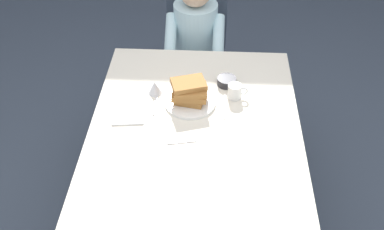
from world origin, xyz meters
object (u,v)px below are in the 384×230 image
(knife_right_of_plate, at_px, (225,107))
(bowl_butter, at_px, (227,81))
(diner_person, at_px, (195,38))
(syrup_pitcher, at_px, (155,88))
(spoon_near_edge, at_px, (182,142))
(dining_table_main, at_px, (195,143))
(plate_breakfast, at_px, (190,102))
(cup_coffee, at_px, (235,91))
(fork_left_of_plate, at_px, (156,104))
(chair_diner, at_px, (196,43))
(breakfast_stack, at_px, (190,92))

(knife_right_of_plate, bearing_deg, bowl_butter, -1.80)
(diner_person, bearing_deg, syrup_pitcher, 74.75)
(syrup_pitcher, height_order, spoon_near_edge, syrup_pitcher)
(diner_person, height_order, spoon_near_edge, diner_person)
(spoon_near_edge, bearing_deg, dining_table_main, 43.01)
(diner_person, height_order, plate_breakfast, diner_person)
(dining_table_main, xyz_separation_m, diner_person, (-0.05, 1.01, 0.02))
(cup_coffee, distance_m, fork_left_of_plate, 0.45)
(diner_person, bearing_deg, chair_diner, -90.00)
(breakfast_stack, relative_size, spoon_near_edge, 1.39)
(plate_breakfast, relative_size, bowl_butter, 2.55)
(fork_left_of_plate, bearing_deg, bowl_butter, -63.46)
(plate_breakfast, bearing_deg, dining_table_main, -80.67)
(dining_table_main, xyz_separation_m, syrup_pitcher, (-0.24, 0.30, 0.13))
(bowl_butter, bearing_deg, diner_person, 109.07)
(cup_coffee, relative_size, spoon_near_edge, 0.75)
(bowl_butter, distance_m, spoon_near_edge, 0.54)
(cup_coffee, bearing_deg, knife_right_of_plate, -122.39)
(diner_person, bearing_deg, dining_table_main, 92.60)
(spoon_near_edge, bearing_deg, diner_person, 77.81)
(plate_breakfast, relative_size, knife_right_of_plate, 1.40)
(plate_breakfast, height_order, spoon_near_edge, plate_breakfast)
(plate_breakfast, distance_m, breakfast_stack, 0.07)
(cup_coffee, relative_size, fork_left_of_plate, 0.63)
(dining_table_main, relative_size, diner_person, 1.36)
(diner_person, distance_m, bowl_butter, 0.65)
(dining_table_main, relative_size, syrup_pitcher, 19.05)
(breakfast_stack, xyz_separation_m, cup_coffee, (0.25, 0.06, -0.04))
(chair_diner, height_order, knife_right_of_plate, chair_diner)
(diner_person, height_order, bowl_butter, diner_person)
(bowl_butter, height_order, spoon_near_edge, bowl_butter)
(bowl_butter, height_order, syrup_pitcher, syrup_pitcher)
(chair_diner, bearing_deg, spoon_near_edge, 89.26)
(breakfast_stack, relative_size, syrup_pitcher, 2.60)
(chair_diner, xyz_separation_m, plate_breakfast, (0.01, -0.95, 0.22))
(breakfast_stack, distance_m, spoon_near_edge, 0.32)
(diner_person, height_order, fork_left_of_plate, diner_person)
(diner_person, xyz_separation_m, knife_right_of_plate, (0.20, -0.81, 0.07))
(syrup_pitcher, relative_size, fork_left_of_plate, 0.44)
(bowl_butter, height_order, knife_right_of_plate, bowl_butter)
(fork_left_of_plate, bearing_deg, knife_right_of_plate, -91.07)
(dining_table_main, height_order, bowl_butter, bowl_butter)
(dining_table_main, bearing_deg, cup_coffee, 53.82)
(diner_person, relative_size, spoon_near_edge, 7.47)
(dining_table_main, distance_m, chair_diner, 1.18)
(plate_breakfast, distance_m, fork_left_of_plate, 0.19)
(dining_table_main, relative_size, cup_coffee, 13.49)
(plate_breakfast, xyz_separation_m, breakfast_stack, (-0.00, 0.00, 0.07))
(cup_coffee, xyz_separation_m, syrup_pitcher, (-0.45, 0.02, -0.01))
(breakfast_stack, height_order, fork_left_of_plate, breakfast_stack)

